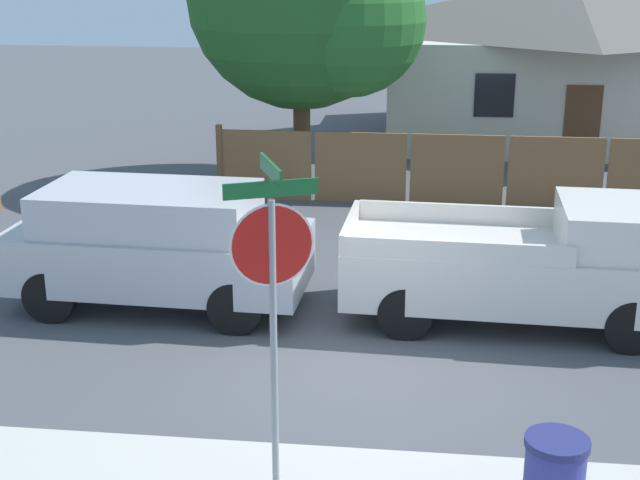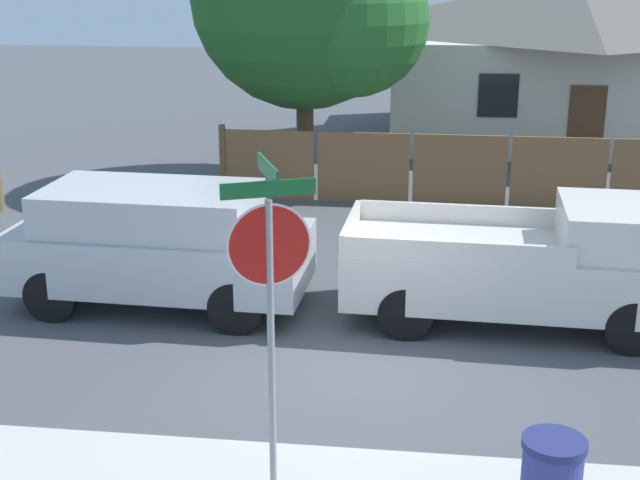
% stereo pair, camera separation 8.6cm
% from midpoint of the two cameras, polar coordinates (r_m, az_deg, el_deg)
% --- Properties ---
extents(ground_plane, '(80.00, 80.00, 0.00)m').
position_cam_midpoint_polar(ground_plane, '(11.76, 2.66, -8.13)').
color(ground_plane, '#4C4F54').
extents(wooden_fence, '(14.47, 0.12, 1.62)m').
position_cam_midpoint_polar(wooden_fence, '(19.34, 15.15, 4.16)').
color(wooden_fence, brown).
rests_on(wooden_fence, ground).
extents(house, '(10.70, 7.80, 4.59)m').
position_cam_midpoint_polar(house, '(27.01, 15.81, 11.36)').
color(house, beige).
rests_on(house, ground).
extents(oak_tree, '(5.38, 5.12, 6.83)m').
position_cam_midpoint_polar(oak_tree, '(20.48, -0.23, 15.11)').
color(oak_tree, brown).
rests_on(oak_tree, ground).
extents(red_suv, '(4.55, 2.11, 1.85)m').
position_cam_midpoint_polar(red_suv, '(13.61, -10.19, -0.15)').
color(red_suv, '#B7B7BC').
rests_on(red_suv, ground).
extents(orange_pickup, '(4.99, 2.16, 1.83)m').
position_cam_midpoint_polar(orange_pickup, '(13.15, 13.59, -1.53)').
color(orange_pickup, silver).
rests_on(orange_pickup, ground).
extents(stop_sign, '(0.82, 0.74, 3.39)m').
position_cam_midpoint_polar(stop_sign, '(8.27, -2.94, -2.25)').
color(stop_sign, gray).
rests_on(stop_sign, ground).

